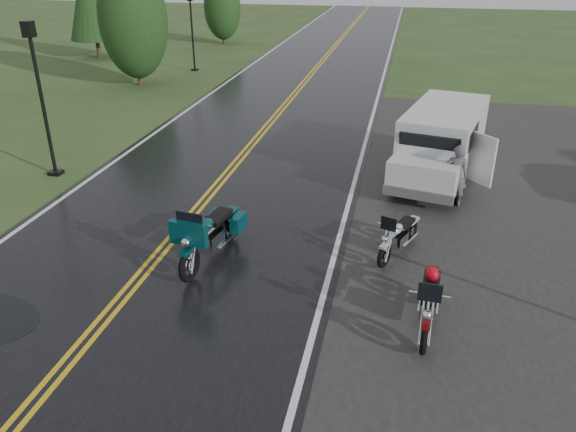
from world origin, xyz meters
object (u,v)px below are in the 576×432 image
object	(u,v)px
motorcycle_teal	(188,251)
person_at_van	(455,177)
lamp_post_far_left	(192,32)
motorcycle_silver	(385,246)
motorcycle_red	(426,324)
lamp_post_near_left	(42,101)
van_white	(398,158)

from	to	relation	value
motorcycle_teal	person_at_van	size ratio (longest dim) A/B	1.52
person_at_van	lamp_post_far_left	bearing A→B (deg)	-47.46
motorcycle_teal	motorcycle_silver	xyz separation A→B (m)	(3.79, 1.35, -0.18)
motorcycle_red	lamp_post_near_left	size ratio (longest dim) A/B	0.48
motorcycle_teal	lamp_post_near_left	distance (m)	7.98
person_at_van	lamp_post_far_left	world-z (taller)	lamp_post_far_left
motorcycle_silver	van_white	xyz separation A→B (m)	(0.09, 4.20, 0.48)
person_at_van	lamp_post_near_left	size ratio (longest dim) A/B	0.37
motorcycle_red	motorcycle_teal	xyz separation A→B (m)	(-4.58, 1.29, 0.11)
person_at_van	motorcycle_silver	bearing A→B (deg)	69.29
person_at_van	lamp_post_far_left	distance (m)	20.28
motorcycle_silver	person_at_van	distance (m)	3.98
lamp_post_far_left	person_at_van	bearing A→B (deg)	-50.26
motorcycle_silver	lamp_post_near_left	bearing A→B (deg)	-177.22
van_white	lamp_post_near_left	size ratio (longest dim) A/B	1.18
motorcycle_red	lamp_post_far_left	world-z (taller)	lamp_post_far_left
motorcycle_silver	person_at_van	xyz separation A→B (m)	(1.58, 3.64, 0.27)
motorcycle_teal	motorcycle_silver	bearing A→B (deg)	28.12
van_white	motorcycle_teal	bearing A→B (deg)	-111.66
motorcycle_red	person_at_van	xyz separation A→B (m)	(0.79, 6.28, 0.20)
motorcycle_red	lamp_post_near_left	world-z (taller)	lamp_post_near_left
lamp_post_near_left	lamp_post_far_left	world-z (taller)	lamp_post_near_left
motorcycle_red	person_at_van	size ratio (longest dim) A/B	1.29
motorcycle_teal	person_at_van	xyz separation A→B (m)	(5.37, 4.99, 0.09)
motorcycle_silver	person_at_van	world-z (taller)	person_at_van
van_white	lamp_post_far_left	distance (m)	18.90
motorcycle_red	person_at_van	world-z (taller)	person_at_van
motorcycle_red	lamp_post_far_left	distance (m)	25.04
motorcycle_silver	person_at_van	bearing A→B (deg)	88.86
motorcycle_silver	lamp_post_near_left	world-z (taller)	lamp_post_near_left
motorcycle_red	lamp_post_near_left	xyz separation A→B (m)	(-10.72, 6.17, 1.59)
motorcycle_silver	lamp_post_far_left	distance (m)	22.36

